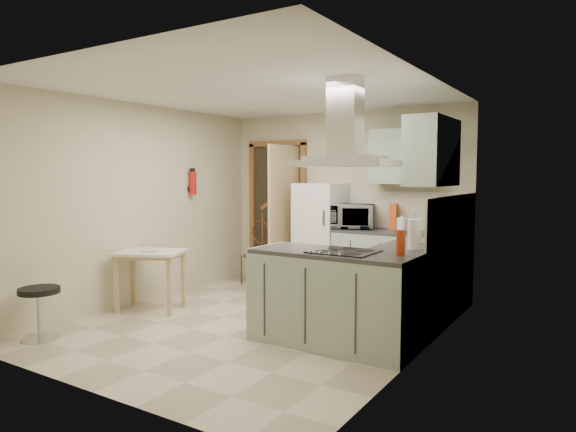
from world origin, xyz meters
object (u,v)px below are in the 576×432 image
Objects in this scene: peninsula at (334,298)px; microwave at (352,216)px; fridge at (320,237)px; extractor_hood at (345,163)px; drop_leaf_table at (151,281)px; stool at (40,313)px; bentwood_chair at (256,256)px.

microwave is at bearing 110.67° from peninsula.
extractor_hood is (1.32, -1.98, 0.97)m from fridge.
fridge is 2.38m from drop_leaf_table.
extractor_hood is (0.10, 0.00, 1.27)m from peninsula.
stool is 3.88m from microwave.
fridge is at bearing 69.11° from stool.
extractor_hood is 3.30m from stool.
stool is at bearing -85.61° from bentwood_chair.
peninsula is at bearing -58.26° from fridge.
drop_leaf_table is 1.88m from bentwood_chair.
bentwood_chair is 1.45× the size of microwave.
fridge is 2.57× the size of microwave.
peninsula reaches higher than drop_leaf_table.
drop_leaf_table is at bearing -150.49° from microwave.
microwave is (-0.74, 1.95, 0.61)m from peninsula.
drop_leaf_table is at bearing -86.62° from bentwood_chair.
extractor_hood is at bearing 0.00° from peninsula.
fridge is at bearing 18.72° from bentwood_chair.
peninsula is 2.18m from microwave.
drop_leaf_table is (-2.52, -0.04, -1.36)m from extractor_hood.
peninsula is at bearing 180.00° from extractor_hood.
fridge is 1.97× the size of drop_leaf_table.
microwave is (1.69, 2.00, 0.70)m from drop_leaf_table.
microwave reaches higher than drop_leaf_table.
fridge is 0.97× the size of peninsula.
peninsula is at bearing -89.65° from microwave.
peninsula is 2.03× the size of drop_leaf_table.
extractor_hood reaches higher than fridge.
fridge is at bearing 121.74° from peninsula.
peninsula is 2.97× the size of stool.
bentwood_chair reaches higher than drop_leaf_table.
drop_leaf_table is at bearing -179.00° from extractor_hood.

